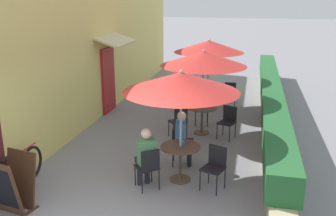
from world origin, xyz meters
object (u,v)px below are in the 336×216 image
at_px(patio_umbrella_far, 209,46).
at_px(patio_umbrella_near, 181,82).
at_px(cafe_chair_near_back, 215,164).
at_px(menu_board, 12,184).
at_px(seated_patron_near_left, 183,136).
at_px(cafe_chair_near_right, 148,165).
at_px(patio_table_mid, 202,114).
at_px(patio_table_far, 207,92).
at_px(cafe_chair_far_left, 230,93).
at_px(coffee_cup_far, 210,86).
at_px(patio_umbrella_mid, 204,59).
at_px(coffee_cup_near, 183,143).
at_px(bicycle_leaning, 17,173).
at_px(cafe_chair_mid_right, 199,108).
at_px(patio_table_near, 180,155).
at_px(cafe_chair_mid_left, 228,120).
at_px(cafe_chair_near_left, 178,143).
at_px(seated_patron_near_right, 146,155).
at_px(cafe_chair_mid_back, 179,120).
at_px(cafe_chair_far_right, 185,92).

bearing_deg(patio_umbrella_far, patio_umbrella_near, -88.79).
distance_m(cafe_chair_near_back, menu_board, 3.74).
xyz_separation_m(seated_patron_near_left, cafe_chair_near_right, (-0.44, -1.28, -0.17)).
height_order(patio_table_mid, patio_table_far, same).
relative_size(cafe_chair_near_right, patio_table_far, 1.07).
distance_m(cafe_chair_far_left, coffee_cup_far, 0.76).
bearing_deg(cafe_chair_near_right, patio_umbrella_mid, 40.92).
relative_size(patio_table_mid, cafe_chair_far_left, 0.94).
xyz_separation_m(coffee_cup_near, bicycle_leaning, (-3.05, -1.22, -0.43)).
xyz_separation_m(cafe_chair_mid_right, menu_board, (-2.52, -5.32, -0.00)).
bearing_deg(patio_table_near, coffee_cup_far, 90.40).
height_order(patio_table_far, cafe_chair_far_left, cafe_chair_far_left).
xyz_separation_m(patio_umbrella_mid, cafe_chair_mid_right, (-0.19, 0.73, -1.57)).
height_order(patio_table_near, cafe_chair_mid_left, cafe_chair_mid_left).
height_order(patio_table_near, patio_umbrella_near, patio_umbrella_near).
relative_size(patio_table_far, menu_board, 0.79).
distance_m(cafe_chair_near_left, patio_umbrella_far, 4.85).
bearing_deg(patio_umbrella_far, cafe_chair_near_back, -81.35).
xyz_separation_m(cafe_chair_near_left, cafe_chair_far_left, (0.83, 4.70, 0.00)).
distance_m(seated_patron_near_right, patio_umbrella_far, 5.95).
bearing_deg(patio_umbrella_mid, menu_board, -120.52).
bearing_deg(cafe_chair_mid_right, seated_patron_near_right, -15.17).
height_order(cafe_chair_mid_back, bicycle_leaning, cafe_chair_mid_back).
relative_size(patio_umbrella_near, cafe_chair_near_back, 2.67).
bearing_deg(cafe_chair_mid_back, cafe_chair_mid_left, -24.16).
relative_size(cafe_chair_far_right, bicycle_leaning, 0.51).
bearing_deg(patio_table_far, cafe_chair_far_right, -172.00).
height_order(cafe_chair_mid_right, menu_board, menu_board).
distance_m(cafe_chair_near_right, patio_table_far, 5.86).
relative_size(coffee_cup_near, patio_umbrella_far, 0.04).
relative_size(patio_umbrella_mid, cafe_chair_mid_back, 2.67).
relative_size(patio_umbrella_mid, bicycle_leaning, 1.36).
bearing_deg(cafe_chair_mid_right, patio_table_near, -6.34).
distance_m(cafe_chair_near_right, menu_board, 2.46).
bearing_deg(cafe_chair_near_left, cafe_chair_mid_right, 169.53).
height_order(cafe_chair_near_back, cafe_chair_mid_left, same).
height_order(seated_patron_near_left, coffee_cup_far, seated_patron_near_left).
relative_size(cafe_chair_mid_back, menu_board, 0.84).
bearing_deg(cafe_chair_near_back, patio_umbrella_near, 5.84).
distance_m(seated_patron_near_left, cafe_chair_mid_back, 1.62).
height_order(patio_umbrella_mid, cafe_chair_mid_back, patio_umbrella_mid).
bearing_deg(coffee_cup_far, patio_umbrella_mid, -87.92).
height_order(patio_table_far, coffee_cup_far, coffee_cup_far).
height_order(patio_umbrella_far, cafe_chair_far_left, patio_umbrella_far).
bearing_deg(patio_umbrella_near, patio_umbrella_far, 91.21).
height_order(cafe_chair_near_left, cafe_chair_near_back, same).
bearing_deg(coffee_cup_far, seated_patron_near_right, -95.70).
xyz_separation_m(cafe_chair_near_left, seated_patron_near_right, (-0.40, -1.17, 0.17)).
relative_size(cafe_chair_near_left, coffee_cup_far, 9.67).
bearing_deg(coffee_cup_near, cafe_chair_mid_left, 73.73).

